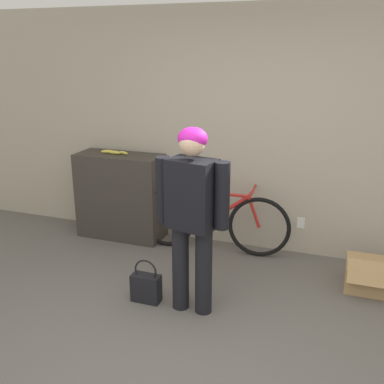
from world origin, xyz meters
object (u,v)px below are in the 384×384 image
Objects in this scene: person at (192,207)px; cardboard_box at (370,275)px; handbag at (146,287)px; banana at (115,152)px; bicycle at (211,221)px.

cardboard_box is (1.45, 0.90, -0.81)m from person.
person is at bearing 1.97° from handbag.
person is 4.38× the size of banana.
handbag is 2.09m from cardboard_box.
banana reaches higher than handbag.
person reaches higher than cardboard_box.
person reaches higher than banana.
cardboard_box is at bearing 42.33° from person.
bicycle is at bearing 110.03° from person.
handbag is at bearing -167.58° from person.
handbag is (-0.23, -1.19, -0.22)m from bicycle.
handbag is at bearing -52.60° from banana.
bicycle is 4.25× the size of handbag.
bicycle is 3.47× the size of cardboard_box.
banana is at bearing 173.27° from cardboard_box.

